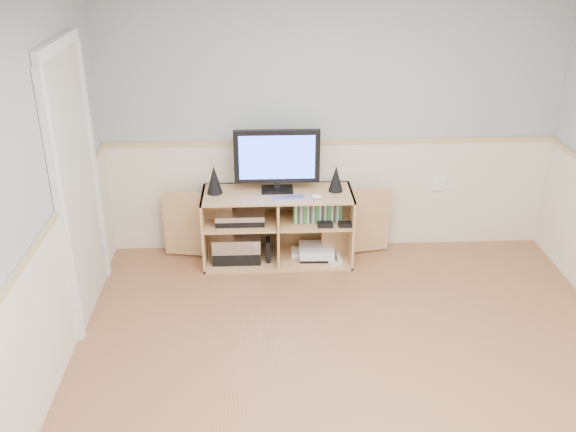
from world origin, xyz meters
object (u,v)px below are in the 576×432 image
object	(u,v)px
game_consoles	(315,252)
monitor	(277,158)
media_cabinet	(277,223)
keyboard	(289,198)

from	to	relation	value
game_consoles	monitor	bearing A→B (deg)	169.77
monitor	media_cabinet	bearing A→B (deg)	90.00
media_cabinet	keyboard	world-z (taller)	keyboard
monitor	keyboard	xyz separation A→B (m)	(0.09, -0.19, -0.29)
media_cabinet	monitor	xyz separation A→B (m)	(-0.00, -0.01, 0.62)
media_cabinet	keyboard	bearing A→B (deg)	-64.67
media_cabinet	game_consoles	bearing A→B (deg)	-11.72
monitor	keyboard	world-z (taller)	monitor
media_cabinet	game_consoles	world-z (taller)	media_cabinet
monitor	keyboard	bearing A→B (deg)	-63.61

